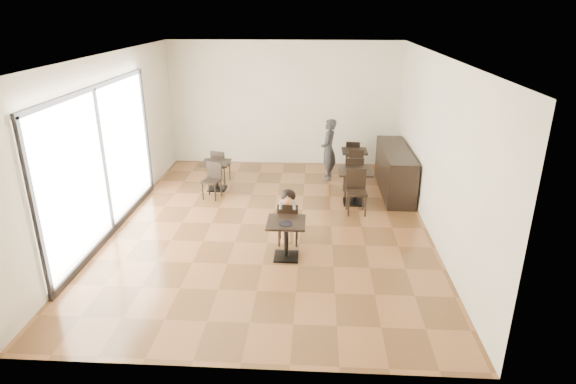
# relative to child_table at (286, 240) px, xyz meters

# --- Properties ---
(floor) EXTENTS (6.00, 8.00, 0.01)m
(floor) POSITION_rel_child_table_xyz_m (-0.38, 1.29, -0.34)
(floor) COLOR brown
(floor) RESTS_ON ground
(ceiling) EXTENTS (6.00, 8.00, 0.01)m
(ceiling) POSITION_rel_child_table_xyz_m (-0.38, 1.29, 2.86)
(ceiling) COLOR silver
(ceiling) RESTS_ON floor
(wall_back) EXTENTS (6.00, 0.01, 3.20)m
(wall_back) POSITION_rel_child_table_xyz_m (-0.38, 5.29, 1.26)
(wall_back) COLOR white
(wall_back) RESTS_ON floor
(wall_front) EXTENTS (6.00, 0.01, 3.20)m
(wall_front) POSITION_rel_child_table_xyz_m (-0.38, -2.71, 1.26)
(wall_front) COLOR white
(wall_front) RESTS_ON floor
(wall_left) EXTENTS (0.01, 8.00, 3.20)m
(wall_left) POSITION_rel_child_table_xyz_m (-3.38, 1.29, 1.26)
(wall_left) COLOR white
(wall_left) RESTS_ON floor
(wall_right) EXTENTS (0.01, 8.00, 3.20)m
(wall_right) POSITION_rel_child_table_xyz_m (2.62, 1.29, 1.26)
(wall_right) COLOR white
(wall_right) RESTS_ON floor
(storefront_window) EXTENTS (0.04, 4.50, 2.60)m
(storefront_window) POSITION_rel_child_table_xyz_m (-3.35, 0.79, 1.06)
(storefront_window) COLOR white
(storefront_window) RESTS_ON floor
(child_table) EXTENTS (0.64, 0.64, 0.67)m
(child_table) POSITION_rel_child_table_xyz_m (0.00, 0.00, 0.00)
(child_table) COLOR black
(child_table) RESTS_ON floor
(child_chair) EXTENTS (0.36, 0.36, 0.81)m
(child_chair) POSITION_rel_child_table_xyz_m (0.00, 0.55, 0.07)
(child_chair) COLOR black
(child_chair) RESTS_ON floor
(child) EXTENTS (0.36, 0.51, 1.02)m
(child) POSITION_rel_child_table_xyz_m (0.00, 0.55, 0.17)
(child) COLOR gray
(child) RESTS_ON child_chair
(plate) EXTENTS (0.23, 0.23, 0.01)m
(plate) POSITION_rel_child_table_xyz_m (0.00, -0.10, 0.34)
(plate) COLOR black
(plate) RESTS_ON child_table
(pizza_slice) EXTENTS (0.24, 0.18, 0.05)m
(pizza_slice) POSITION_rel_child_table_xyz_m (0.00, 0.36, 0.55)
(pizza_slice) COLOR #EDCB75
(pizza_slice) RESTS_ON child
(adult_patron) EXTENTS (0.42, 0.58, 1.49)m
(adult_patron) POSITION_rel_child_table_xyz_m (0.77, 4.04, 0.41)
(adult_patron) COLOR #313236
(adult_patron) RESTS_ON floor
(cafe_table_mid) EXTENTS (0.74, 0.74, 0.75)m
(cafe_table_mid) POSITION_rel_child_table_xyz_m (1.31, 2.51, 0.04)
(cafe_table_mid) COLOR black
(cafe_table_mid) RESTS_ON floor
(cafe_table_left) EXTENTS (0.76, 0.76, 0.66)m
(cafe_table_left) POSITION_rel_child_table_xyz_m (-1.81, 3.16, -0.01)
(cafe_table_left) COLOR black
(cafe_table_left) RESTS_ON floor
(cafe_table_back) EXTENTS (0.69, 0.69, 0.65)m
(cafe_table_back) POSITION_rel_child_table_xyz_m (1.42, 4.34, -0.01)
(cafe_table_back) COLOR black
(cafe_table_back) RESTS_ON floor
(chair_mid_a) EXTENTS (0.42, 0.42, 0.90)m
(chair_mid_a) POSITION_rel_child_table_xyz_m (1.31, 3.06, 0.11)
(chair_mid_a) COLOR black
(chair_mid_a) RESTS_ON floor
(chair_mid_b) EXTENTS (0.42, 0.42, 0.90)m
(chair_mid_b) POSITION_rel_child_table_xyz_m (1.31, 1.96, 0.11)
(chair_mid_b) COLOR black
(chair_mid_b) RESTS_ON floor
(chair_left_a) EXTENTS (0.44, 0.44, 0.79)m
(chair_left_a) POSITION_rel_child_table_xyz_m (-1.81, 3.71, 0.06)
(chair_left_a) COLOR black
(chair_left_a) RESTS_ON floor
(chair_left_b) EXTENTS (0.44, 0.44, 0.79)m
(chair_left_b) POSITION_rel_child_table_xyz_m (-1.81, 2.61, 0.06)
(chair_left_b) COLOR black
(chair_left_b) RESTS_ON floor
(chair_back_a) EXTENTS (0.39, 0.39, 0.78)m
(chair_back_a) POSITION_rel_child_table_xyz_m (1.42, 4.79, 0.06)
(chair_back_a) COLOR black
(chair_back_a) RESTS_ON floor
(chair_back_b) EXTENTS (0.39, 0.39, 0.78)m
(chair_back_b) POSITION_rel_child_table_xyz_m (1.42, 3.79, 0.06)
(chair_back_b) COLOR black
(chair_back_b) RESTS_ON floor
(service_counter) EXTENTS (0.60, 2.40, 1.00)m
(service_counter) POSITION_rel_child_table_xyz_m (2.27, 3.29, 0.16)
(service_counter) COLOR black
(service_counter) RESTS_ON floor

